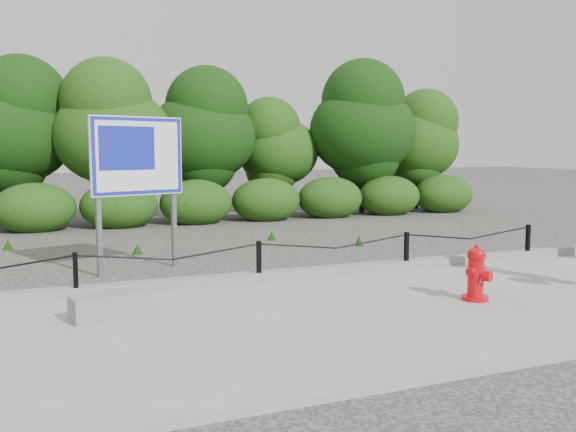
# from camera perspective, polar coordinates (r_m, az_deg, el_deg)

# --- Properties ---
(ground) EXTENTS (90.00, 90.00, 0.00)m
(ground) POSITION_cam_1_polar(r_m,az_deg,el_deg) (8.88, -2.73, -6.71)
(ground) COLOR #2D2B28
(ground) RESTS_ON ground
(sidewalk) EXTENTS (14.00, 4.00, 0.08)m
(sidewalk) POSITION_cam_1_polar(r_m,az_deg,el_deg) (7.08, 2.80, -9.78)
(sidewalk) COLOR gray
(sidewalk) RESTS_ON ground
(curb) EXTENTS (14.00, 0.22, 0.14)m
(curb) POSITION_cam_1_polar(r_m,az_deg,el_deg) (8.89, -2.84, -5.70)
(curb) COLOR slate
(curb) RESTS_ON sidewalk
(chain_barrier) EXTENTS (10.06, 0.06, 0.60)m
(chain_barrier) POSITION_cam_1_polar(r_m,az_deg,el_deg) (8.79, -2.74, -3.80)
(chain_barrier) COLOR black
(chain_barrier) RESTS_ON sidewalk
(treeline) EXTENTS (20.24, 3.66, 4.61)m
(treeline) POSITION_cam_1_polar(r_m,az_deg,el_deg) (17.38, -11.67, 7.80)
(treeline) COLOR black
(treeline) RESTS_ON ground
(fire_hydrant) EXTENTS (0.44, 0.44, 0.71)m
(fire_hydrant) POSITION_cam_1_polar(r_m,az_deg,el_deg) (8.12, 17.22, -5.20)
(fire_hydrant) COLOR #C1070E
(fire_hydrant) RESTS_ON sidewalk
(concrete_block) EXTENTS (0.93, 0.51, 0.28)m
(concrete_block) POSITION_cam_1_polar(r_m,az_deg,el_deg) (7.30, -16.26, -8.05)
(concrete_block) COLOR slate
(concrete_block) RESTS_ON sidewalk
(advertising_sign) EXTENTS (1.51, 0.55, 2.51)m
(advertising_sign) POSITION_cam_1_polar(r_m,az_deg,el_deg) (10.08, -13.93, 4.83)
(advertising_sign) COLOR slate
(advertising_sign) RESTS_ON ground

